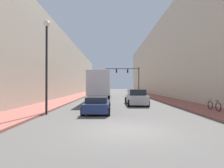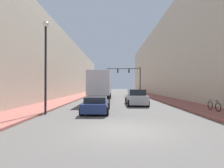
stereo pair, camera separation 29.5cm
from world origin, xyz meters
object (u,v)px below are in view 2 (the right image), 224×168
at_px(suv_car, 136,97).
at_px(parked_bicycle, 214,106).
at_px(traffic_signal_gantry, 132,76).
at_px(street_lamp, 46,55).
at_px(semi_truck, 101,85).
at_px(sedan_car, 96,104).

height_order(suv_car, parked_bicycle, suv_car).
bearing_deg(traffic_signal_gantry, street_lamp, -109.13).
distance_m(semi_truck, sedan_car, 10.34).
bearing_deg(street_lamp, parked_bicycle, 4.44).
xyz_separation_m(sedan_car, traffic_signal_gantry, (5.60, 25.66, 3.85)).
bearing_deg(sedan_car, suv_car, 53.78).
bearing_deg(semi_truck, street_lamp, -106.63).
xyz_separation_m(suv_car, parked_bicycle, (5.54, -5.63, -0.30)).
height_order(semi_truck, suv_car, semi_truck).
height_order(sedan_car, parked_bicycle, sedan_car).
bearing_deg(traffic_signal_gantry, sedan_car, -102.31).
bearing_deg(street_lamp, suv_car, 40.87).
relative_size(semi_truck, parked_bicycle, 6.28).
relative_size(sedan_car, parked_bicycle, 2.62).
xyz_separation_m(semi_truck, street_lamp, (-3.42, -11.46, 2.30)).
bearing_deg(parked_bicycle, sedan_car, 178.67).
distance_m(sedan_car, parked_bicycle, 9.51).
relative_size(semi_truck, suv_car, 2.34).
bearing_deg(street_lamp, traffic_signal_gantry, 70.87).
distance_m(street_lamp, parked_bicycle, 13.86).
bearing_deg(suv_car, parked_bicycle, -45.48).
relative_size(suv_car, parked_bicycle, 2.69).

